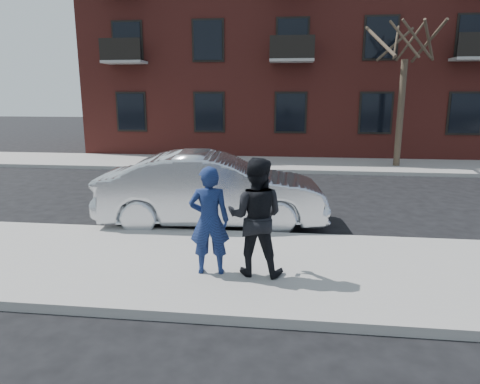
# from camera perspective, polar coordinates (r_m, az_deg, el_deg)

# --- Properties ---
(ground) EXTENTS (100.00, 100.00, 0.00)m
(ground) POSITION_cam_1_polar(r_m,az_deg,el_deg) (7.70, 4.87, -10.15)
(ground) COLOR black
(ground) RESTS_ON ground
(near_sidewalk) EXTENTS (50.00, 3.50, 0.15)m
(near_sidewalk) POSITION_cam_1_polar(r_m,az_deg,el_deg) (7.44, 4.80, -10.36)
(near_sidewalk) COLOR gray
(near_sidewalk) RESTS_ON ground
(near_curb) EXTENTS (50.00, 0.10, 0.15)m
(near_curb) POSITION_cam_1_polar(r_m,az_deg,el_deg) (9.12, 5.26, -5.92)
(near_curb) COLOR #999691
(near_curb) RESTS_ON ground
(far_sidewalk) EXTENTS (50.00, 3.50, 0.15)m
(far_sidewalk) POSITION_cam_1_polar(r_m,az_deg,el_deg) (18.57, 6.24, 3.70)
(far_sidewalk) COLOR gray
(far_sidewalk) RESTS_ON ground
(far_curb) EXTENTS (50.00, 0.10, 0.15)m
(far_curb) POSITION_cam_1_polar(r_m,az_deg,el_deg) (16.79, 6.14, 2.74)
(far_curb) COLOR #999691
(far_curb) RESTS_ON ground
(apartment_building) EXTENTS (24.30, 10.30, 12.30)m
(apartment_building) POSITION_cam_1_polar(r_m,az_deg,el_deg) (25.34, 11.66, 19.75)
(apartment_building) COLOR maroon
(apartment_building) RESTS_ON ground
(street_tree) EXTENTS (3.60, 3.60, 6.80)m
(street_tree) POSITION_cam_1_polar(r_m,az_deg,el_deg) (18.76, 21.43, 19.74)
(street_tree) COLOR #33291E
(street_tree) RESTS_ON far_sidewalk
(silver_sedan) EXTENTS (5.32, 2.32, 1.70)m
(silver_sedan) POSITION_cam_1_polar(r_m,az_deg,el_deg) (9.91, -3.64, 0.29)
(silver_sedan) COLOR #B7BABF
(silver_sedan) RESTS_ON ground
(man_hoodie) EXTENTS (0.69, 0.53, 1.77)m
(man_hoodie) POSITION_cam_1_polar(r_m,az_deg,el_deg) (6.87, -4.11, -3.81)
(man_hoodie) COLOR navy
(man_hoodie) RESTS_ON near_sidewalk
(man_peacoat) EXTENTS (0.99, 0.80, 1.91)m
(man_peacoat) POSITION_cam_1_polar(r_m,az_deg,el_deg) (6.82, 2.10, -3.33)
(man_peacoat) COLOR black
(man_peacoat) RESTS_ON near_sidewalk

